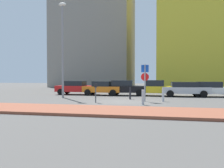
% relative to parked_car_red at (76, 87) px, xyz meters
% --- Properties ---
extents(ground_plane, '(120.00, 120.00, 0.00)m').
position_rel_parked_car_red_xyz_m(ground_plane, '(5.96, -6.20, -0.76)').
color(ground_plane, '#4C4947').
extents(sidewalk_brick, '(40.00, 3.34, 0.14)m').
position_rel_parked_car_red_xyz_m(sidewalk_brick, '(5.96, -11.57, -0.69)').
color(sidewalk_brick, brown).
rests_on(sidewalk_brick, ground).
extents(parked_car_red, '(4.36, 2.11, 1.46)m').
position_rel_parked_car_red_xyz_m(parked_car_red, '(0.00, 0.00, 0.00)').
color(parked_car_red, red).
rests_on(parked_car_red, ground).
extents(parked_car_orange, '(3.96, 2.04, 1.44)m').
position_rel_parked_car_red_xyz_m(parked_car_orange, '(2.97, -0.37, -0.02)').
color(parked_car_orange, orange).
rests_on(parked_car_orange, ground).
extents(parked_car_black, '(4.09, 2.10, 1.53)m').
position_rel_parked_car_red_xyz_m(parked_car_black, '(5.32, -0.20, 0.03)').
color(parked_car_black, black).
rests_on(parked_car_black, ground).
extents(parked_car_yellow, '(4.17, 2.07, 1.56)m').
position_rel_parked_car_red_xyz_m(parked_car_yellow, '(8.41, -0.11, 0.02)').
color(parked_car_yellow, gold).
rests_on(parked_car_yellow, ground).
extents(parked_car_silver, '(4.40, 2.11, 1.40)m').
position_rel_parked_car_red_xyz_m(parked_car_silver, '(11.17, -0.44, -0.01)').
color(parked_car_silver, '#B7BABF').
rests_on(parked_car_silver, ground).
extents(parked_car_white, '(4.37, 1.96, 1.43)m').
position_rel_parked_car_red_xyz_m(parked_car_white, '(13.65, -0.23, -0.02)').
color(parked_car_white, white).
rests_on(parked_car_white, ground).
extents(parking_sign_post, '(0.60, 0.10, 2.78)m').
position_rel_parked_car_red_xyz_m(parking_sign_post, '(7.65, -5.90, 0.99)').
color(parking_sign_post, gray).
rests_on(parking_sign_post, ground).
extents(parking_meter, '(0.18, 0.14, 1.38)m').
position_rel_parked_car_red_xyz_m(parking_meter, '(4.22, -7.34, 0.13)').
color(parking_meter, '#4C4C51').
rests_on(parking_meter, ground).
extents(street_lamp, '(0.70, 0.36, 8.53)m').
position_rel_parked_car_red_xyz_m(street_lamp, '(0.18, -3.93, 4.15)').
color(street_lamp, gray).
rests_on(street_lamp, ground).
extents(traffic_bollard_near, '(0.17, 0.17, 1.02)m').
position_rel_parked_car_red_xyz_m(traffic_bollard_near, '(9.00, -5.59, -0.25)').
color(traffic_bollard_near, '#B7B7BC').
rests_on(traffic_bollard_near, ground).
extents(traffic_bollard_mid, '(0.15, 0.15, 1.01)m').
position_rel_parked_car_red_xyz_m(traffic_bollard_mid, '(6.35, -4.37, -0.26)').
color(traffic_bollard_mid, black).
rests_on(traffic_bollard_mid, ground).
extents(traffic_bollard_far, '(0.17, 0.17, 1.00)m').
position_rel_parked_car_red_xyz_m(traffic_bollard_far, '(7.64, -8.02, -0.26)').
color(traffic_bollard_far, '#B7B7BC').
rests_on(traffic_bollard_far, ground).
extents(building_colorful_midrise, '(17.96, 16.37, 28.21)m').
position_rel_parked_car_red_xyz_m(building_colorful_midrise, '(17.33, 20.47, 13.35)').
color(building_colorful_midrise, gold).
rests_on(building_colorful_midrise, ground).
extents(building_under_construction, '(15.60, 15.32, 25.35)m').
position_rel_parked_car_red_xyz_m(building_under_construction, '(-4.75, 24.98, 11.92)').
color(building_under_construction, gray).
rests_on(building_under_construction, ground).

